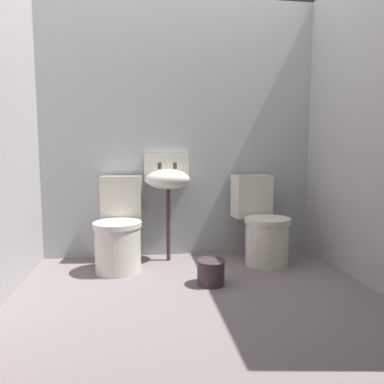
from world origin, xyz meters
name	(u,v)px	position (x,y,z in m)	size (l,w,h in m)	color
ground_plane	(197,302)	(0.00, 0.00, -0.04)	(2.97, 2.51, 0.08)	slate
wall_back	(180,130)	(0.00, 1.10, 1.21)	(2.97, 0.10, 2.42)	#A7ACAF
wall_right	(375,123)	(1.33, 0.10, 1.21)	(0.10, 2.31, 2.42)	#ABAAA8
toilet_left	(119,231)	(-0.57, 0.70, 0.32)	(0.43, 0.62, 0.78)	silver
toilet_right	(262,227)	(0.70, 0.70, 0.32)	(0.48, 0.65, 0.78)	silver
sink	(168,179)	(-0.13, 0.89, 0.75)	(0.42, 0.35, 0.99)	#3F2E35
bucket	(211,271)	(0.14, 0.21, 0.10)	(0.22, 0.22, 0.19)	#3F2E35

